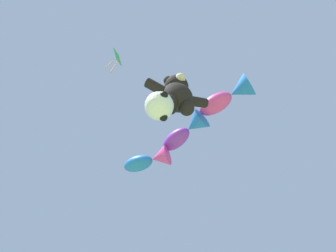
{
  "coord_description": "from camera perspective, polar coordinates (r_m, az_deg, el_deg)",
  "views": [
    {
      "loc": [
        -0.05,
        0.99,
        0.83
      ],
      "look_at": [
        1.35,
        4.67,
        7.48
      ],
      "focal_mm": 24.0,
      "sensor_mm": 36.0,
      "label": 1
    }
  ],
  "objects": [
    {
      "name": "diamond_kite",
      "position": [
        12.5,
        -12.97,
        16.26
      ],
      "size": [
        0.69,
        0.82,
        2.91
      ],
      "color": "green"
    },
    {
      "name": "soccer_ball_kite",
      "position": [
        6.36,
        -2.16,
        5.04
      ],
      "size": [
        0.92,
        0.91,
        0.84
      ],
      "color": "white"
    },
    {
      "name": "teddy_bear_kite",
      "position": [
        7.88,
        2.32,
        8.22
      ],
      "size": [
        2.35,
        1.03,
        2.38
      ],
      "color": "black"
    },
    {
      "name": "fish_kite_violet",
      "position": [
        10.47,
        4.45,
        -1.46
      ],
      "size": [
        1.83,
        2.58,
        1.01
      ],
      "color": "purple"
    },
    {
      "name": "fish_kite_magenta",
      "position": [
        10.2,
        14.87,
        7.19
      ],
      "size": [
        2.15,
        2.51,
        1.06
      ],
      "color": "#E53F9E"
    },
    {
      "name": "fish_kite_cobalt",
      "position": [
        10.78,
        -4.85,
        -8.67
      ],
      "size": [
        2.28,
        2.15,
        0.99
      ],
      "color": "blue"
    }
  ]
}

